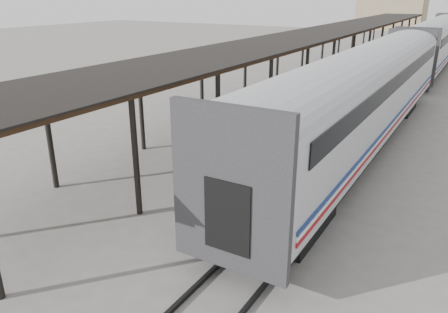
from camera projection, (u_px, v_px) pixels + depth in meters
ground at (207, 199)px, 15.47m from camera, size 160.00×160.00×0.00m
train at (434, 41)px, 40.17m from camera, size 3.45×76.01×4.01m
canopy at (333, 31)px, 34.99m from camera, size 4.90×64.30×4.15m
rails at (430, 70)px, 41.26m from camera, size 1.54×150.00×0.12m
building_left at (391, 14)px, 85.16m from camera, size 12.00×8.00×6.00m
baggage_cart at (220, 183)px, 15.23m from camera, size 1.42×2.48×0.86m
suitcase_stack at (221, 168)px, 15.42m from camera, size 1.28×1.16×0.57m
luggage_tug at (311, 87)px, 30.58m from camera, size 1.63×1.97×1.50m
porter at (216, 163)px, 14.23m from camera, size 0.39×0.58×1.58m
pedestrian at (285, 102)px, 25.67m from camera, size 0.98×0.43×1.66m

